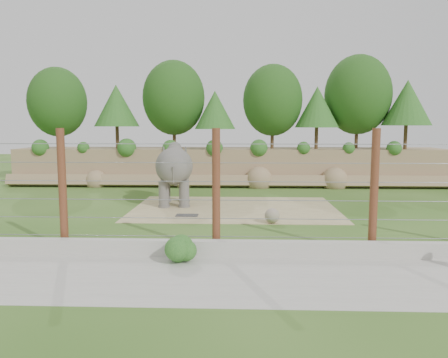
{
  "coord_description": "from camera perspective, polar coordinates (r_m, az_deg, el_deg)",
  "views": [
    {
      "loc": [
        0.79,
        -18.3,
        4.05
      ],
      "look_at": [
        0.0,
        2.0,
        1.6
      ],
      "focal_mm": 35.0,
      "sensor_mm": 36.0,
      "label": 1
    }
  ],
  "objects": [
    {
      "name": "retaining_wall",
      "position": [
        13.86,
        -1.13,
        -9.04
      ],
      "size": [
        26.0,
        0.35,
        0.5
      ],
      "primitive_type": "cube",
      "color": "#B0ACA3",
      "rests_on": "ground"
    },
    {
      "name": "walkway",
      "position": [
        12.03,
        -1.7,
        -12.77
      ],
      "size": [
        26.0,
        4.0,
        0.01
      ],
      "primitive_type": "cube",
      "color": "#B0ACA3",
      "rests_on": "ground"
    },
    {
      "name": "dirt_patch",
      "position": [
        21.69,
        1.43,
        -3.86
      ],
      "size": [
        10.0,
        7.0,
        0.02
      ],
      "primitive_type": "cube",
      "color": "tan",
      "rests_on": "ground"
    },
    {
      "name": "walkway_shrub",
      "position": [
        13.14,
        -5.75,
        -9.23
      ],
      "size": [
        0.8,
        0.8,
        0.8
      ],
      "primitive_type": "sphere",
      "color": "#255921",
      "rests_on": "walkway"
    },
    {
      "name": "ground",
      "position": [
        18.76,
        -0.24,
        -5.59
      ],
      "size": [
        90.0,
        90.0,
        0.0
      ],
      "primitive_type": "plane",
      "color": "#2D5717",
      "rests_on": "ground"
    },
    {
      "name": "drain_grate",
      "position": [
        19.98,
        -4.85,
        -4.74
      ],
      "size": [
        1.0,
        0.6,
        0.03
      ],
      "primitive_type": "cube",
      "color": "#262628",
      "rests_on": "dirt_patch"
    },
    {
      "name": "stone_ball",
      "position": [
        18.43,
        6.3,
        -4.79
      ],
      "size": [
        0.63,
        0.63,
        0.63
      ],
      "primitive_type": "sphere",
      "color": "gray",
      "rests_on": "dirt_patch"
    },
    {
      "name": "back_embankment",
      "position": [
        30.98,
        1.86,
        6.71
      ],
      "size": [
        30.0,
        5.52,
        8.77
      ],
      "color": "#987E5C",
      "rests_on": "ground"
    },
    {
      "name": "elephant",
      "position": [
        22.72,
        -6.52,
        0.53
      ],
      "size": [
        2.1,
        4.02,
        3.12
      ],
      "primitive_type": null,
      "rotation": [
        0.0,
        0.0,
        0.12
      ],
      "color": "#5C5853",
      "rests_on": "ground"
    },
    {
      "name": "barrier_fence",
      "position": [
        13.98,
        -1.03,
        -1.56
      ],
      "size": [
        20.26,
        0.26,
        4.0
      ],
      "color": "#5B2514",
      "rests_on": "ground"
    }
  ]
}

